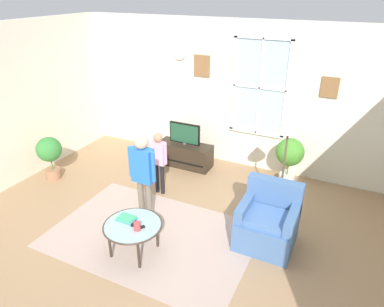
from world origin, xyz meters
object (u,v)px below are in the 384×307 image
Objects in this scene: person_blue_shirt at (143,170)px; tv_stand at (185,155)px; armchair at (268,223)px; person_pink_shirt at (159,157)px; television at (185,133)px; floor_lamp at (288,135)px; remote_near_books at (139,228)px; potted_plant_corner at (50,153)px; cup at (137,226)px; book_stack at (126,219)px; remote_near_cup at (134,223)px; potted_plant_by_window at (290,155)px; coffee_table at (133,226)px.

tv_stand is at bearing 99.47° from person_blue_shirt.
person_blue_shirt reaches higher than armchair.
person_blue_shirt is at bearing -73.51° from person_pink_shirt.
floor_lamp is at bearing -23.74° from television.
person_blue_shirt reaches higher than person_pink_shirt.
television is 2.66m from remote_near_books.
tv_stand is 2.51m from potted_plant_corner.
cup is 2.38m from floor_lamp.
book_stack is 1.45m from person_pink_shirt.
potted_plant_corner is at bearing 158.35° from remote_near_cup.
book_stack is at bearing -136.75° from floor_lamp.
potted_plant_corner is (-2.61, 1.08, 0.02)m from cup.
person_blue_shirt reaches higher than television.
potted_plant_by_window is 1.33m from floor_lamp.
coffee_table is 2.70m from potted_plant_corner.
remote_near_books is 0.85m from person_blue_shirt.
book_stack is 0.22× the size of person_pink_shirt.
potted_plant_by_window is (1.45, 2.69, 0.16)m from coffee_table.
armchair is 1.77m from cup.
remote_near_cup is at bearing -9.53° from book_stack.
person_pink_shirt is at bearing -85.94° from television.
remote_near_cup is (-0.00, 0.03, 0.04)m from coffee_table.
remote_near_cup is (0.53, -2.52, 0.23)m from tv_stand.
person_pink_shirt is 2.28m from potted_plant_by_window.
coffee_table is at bearing -82.42° from remote_near_cup.
television is 2.62m from armchair.
floor_lamp is at bearing 46.49° from coffee_table.
coffee_table is 0.54× the size of person_blue_shirt.
potted_plant_by_window is 1.09× the size of potted_plant_corner.
potted_plant_corner is 4.18m from floor_lamp.
person_blue_shirt is at bearing 108.75° from coffee_table.
person_blue_shirt is 1.62× the size of potted_plant_by_window.
tv_stand is 2.70m from cup.
remote_near_books is (0.26, -0.08, -0.01)m from book_stack.
floor_lamp is at bearing 8.57° from potted_plant_corner.
person_blue_shirt is (-0.32, 0.67, 0.40)m from cup.
armchair is at bearing 11.53° from person_blue_shirt.
remote_near_cup is at bearing -72.34° from person_pink_shirt.
armchair reaches higher than book_stack.
person_pink_shirt is 1.37× the size of potted_plant_corner.
coffee_table is 0.96× the size of potted_plant_corner.
potted_plant_by_window is 0.54× the size of floor_lamp.
remote_near_books is at bearing -115.91° from potted_plant_by_window.
person_blue_shirt reaches higher than tv_stand.
potted_plant_corner is at bearing 157.74° from book_stack.
book_stack is at bearing 163.19° from remote_near_books.
potted_plant_by_window is at bearing 59.14° from book_stack.
remote_near_books is at bearing -62.56° from person_blue_shirt.
remote_near_cup is 1.50m from person_pink_shirt.
person_pink_shirt reaches higher than book_stack.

